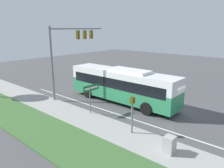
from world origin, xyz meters
name	(u,v)px	position (x,y,z in m)	size (l,w,h in m)	color
ground_plane	(171,111)	(0.00, 0.00, 0.00)	(80.00, 80.00, 0.00)	#4C4C4F
sidewalk	(129,137)	(-6.20, 0.00, 0.06)	(2.80, 80.00, 0.12)	#9E9E99
grass_verge	(94,158)	(-9.40, 0.00, 0.05)	(3.60, 80.00, 0.10)	#3D6633
lane_divider_near	(149,125)	(-3.60, 0.00, 0.00)	(0.14, 30.00, 0.01)	silver
bus	(122,84)	(-0.98, 4.77, 1.85)	(2.59, 11.47, 3.37)	#2D8956
signal_gantry	(70,46)	(-2.75, 10.07, 5.30)	(6.94, 0.41, 7.21)	slate
pedestrian_signal	(132,109)	(-5.71, 0.10, 1.84)	(0.28, 0.34, 2.66)	slate
street_sign	(91,92)	(-5.03, 4.80, 1.90)	(1.68, 0.08, 2.58)	slate
utility_cabinet	(169,145)	(-6.30, -2.95, 0.62)	(0.65, 0.59, 1.00)	#A8A8A3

